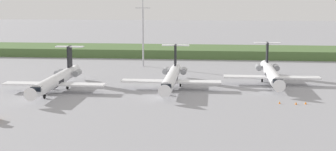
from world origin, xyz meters
TOP-DOWN VIEW (x-y plane):
  - ground_plane at (0.00, 30.00)m, footprint 500.00×500.00m
  - grass_berm at (0.00, 69.83)m, footprint 320.00×20.00m
  - regional_jet_nearest at (-24.69, 5.91)m, footprint 22.81×31.00m
  - regional_jet_second at (0.81, 11.53)m, footprint 22.81×31.00m
  - regional_jet_third at (24.30, 19.46)m, footprint 22.81×31.00m
  - antenna_mast at (-10.68, 44.04)m, footprint 4.40×0.50m
  - safety_cone_front_marker at (23.67, -2.26)m, footprint 0.44×0.44m
  - safety_cone_mid_marker at (26.82, -2.62)m, footprint 0.44×0.44m
  - safety_cone_rear_marker at (28.79, -2.16)m, footprint 0.44×0.44m

SIDE VIEW (x-z plane):
  - ground_plane at x=0.00m, z-range 0.00..0.00m
  - safety_cone_front_marker at x=23.67m, z-range 0.00..0.55m
  - safety_cone_mid_marker at x=26.82m, z-range 0.00..0.55m
  - safety_cone_rear_marker at x=28.79m, z-range 0.00..0.55m
  - grass_berm at x=0.00m, z-range 0.00..2.89m
  - regional_jet_nearest at x=-24.69m, z-range -1.96..7.04m
  - regional_jet_second at x=0.81m, z-range -1.96..7.04m
  - regional_jet_third at x=24.30m, z-range -1.96..7.04m
  - antenna_mast at x=-10.68m, z-range -2.31..24.20m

